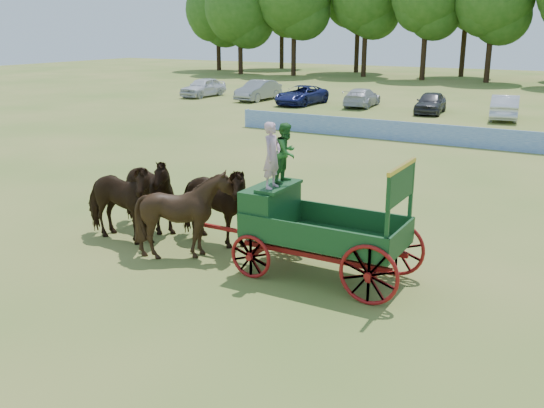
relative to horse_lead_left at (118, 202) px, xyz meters
The scene contains 8 objects.
ground 6.37m from the horse_lead_left, 11.51° to the left, with size 160.00×160.00×0.00m, color #9B8A46.
horse_lead_left is the anchor object (origin of this frame).
horse_lead_right 1.10m from the horse_lead_left, 90.00° to the left, with size 1.26×2.77×2.34m, color black.
horse_wheel_left 2.40m from the horse_lead_left, ahead, with size 1.89×2.12×2.34m, color black.
horse_wheel_right 2.64m from the horse_lead_left, 24.62° to the left, with size 1.26×2.77×2.34m, color black.
farm_dray 5.42m from the horse_lead_left, ahead, with size 6.00×2.00×3.74m.
sponsor_banner 19.93m from the horse_lead_left, 75.06° to the left, with size 26.00×0.08×1.05m, color #2056B0.
parked_cars 31.06m from the horse_lead_left, 87.35° to the left, with size 47.24×6.67×1.65m.
Camera 1 is at (5.64, -13.23, 5.86)m, focal length 40.00 mm.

